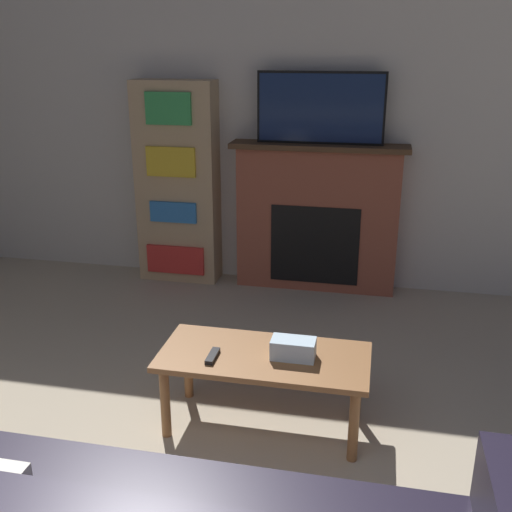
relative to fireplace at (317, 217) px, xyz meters
name	(u,v)px	position (x,y,z in m)	size (l,w,h in m)	color
wall_back	(272,118)	(-0.40, 0.14, 0.76)	(6.19, 0.06, 2.70)	beige
fireplace	(317,217)	(0.00, 0.00, 0.00)	(1.37, 0.28, 1.18)	brown
tv	(321,108)	(0.00, -0.02, 0.85)	(0.96, 0.03, 0.53)	black
coffee_table	(264,364)	(-0.04, -1.97, -0.23)	(1.06, 0.49, 0.42)	brown
tissue_box	(293,349)	(0.10, -1.97, -0.12)	(0.22, 0.12, 0.10)	silver
remote_control	(213,356)	(-0.29, -2.06, -0.16)	(0.04, 0.15, 0.02)	black
bookshelf	(178,184)	(-1.15, -0.02, 0.22)	(0.66, 0.29, 1.64)	tan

